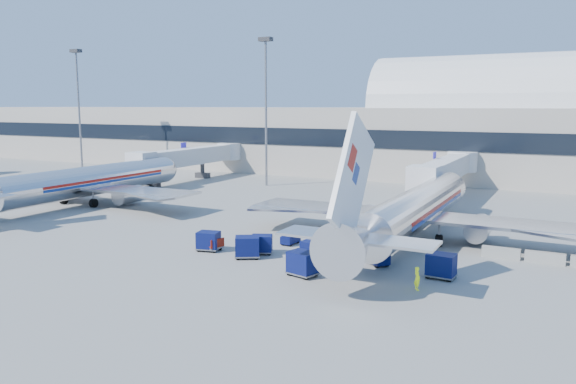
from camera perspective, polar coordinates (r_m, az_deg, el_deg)
The scene contains 20 objects.
ground at distance 52.74m, azimuth 0.67°, elevation -4.84°, with size 260.00×260.00×0.00m, color gray.
terminal at distance 108.26m, azimuth 7.59°, elevation 6.12°, with size 170.00×28.15×21.00m.
airliner_main at distance 52.83m, azimuth 12.65°, elevation -1.79°, with size 32.00×37.26×12.07m.
airliner_mid at distance 75.13m, azimuth -20.05°, elevation 0.99°, with size 32.00×37.26×12.07m.
jetbridge_near at distance 78.61m, azimuth 15.89°, elevation 2.25°, with size 4.40×27.50×6.25m.
jetbridge_mid at distance 96.10m, azimuth -9.49°, elevation 3.60°, with size 4.40×27.50×6.25m.
mast_far_west at distance 112.42m, azimuth -20.55°, elevation 9.45°, with size 2.00×1.20×22.60m.
mast_west at distance 87.18m, azimuth -2.26°, elevation 10.34°, with size 2.00×1.20×22.60m.
barrier_near at distance 49.55m, azimuth 20.82°, elevation -5.79°, with size 3.00×0.55×0.90m, color #9E9E96.
barrier_mid at distance 49.33m, azimuth 24.65°, elevation -6.09°, with size 3.00×0.55×0.90m, color #9E9E96.
tug_lead at distance 45.41m, azimuth 2.54°, elevation -6.14°, with size 2.59×1.44×1.63m.
tug_right at distance 45.15m, azimuth 8.85°, elevation -6.36°, with size 2.62×2.43×1.56m.
tug_left at distance 50.82m, azimuth 0.20°, elevation -4.67°, with size 1.12×2.08×1.32m.
cart_train_a at distance 47.65m, azimuth -2.68°, elevation -5.29°, with size 2.21×1.99×1.59m.
cart_train_b at distance 46.37m, azimuth -4.15°, elevation -5.56°, with size 2.55×2.39×1.80m.
cart_train_c at distance 49.00m, azimuth -8.08°, elevation -4.92°, with size 2.17×1.82×1.68m.
cart_solo_near at distance 41.53m, azimuth 1.50°, elevation -7.23°, with size 2.40×2.04×1.83m.
cart_solo_far at distance 42.46m, azimuth 15.30°, elevation -7.19°, with size 2.15×1.69×1.82m.
cart_open_red at distance 49.38m, azimuth -7.87°, elevation -5.39°, with size 2.43×2.01×0.56m.
ramp_worker at distance 39.52m, azimuth 12.99°, elevation -8.55°, with size 0.59×0.39×1.61m, color #D0FF1A.
Camera 1 is at (22.98, -45.82, 12.44)m, focal length 35.00 mm.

